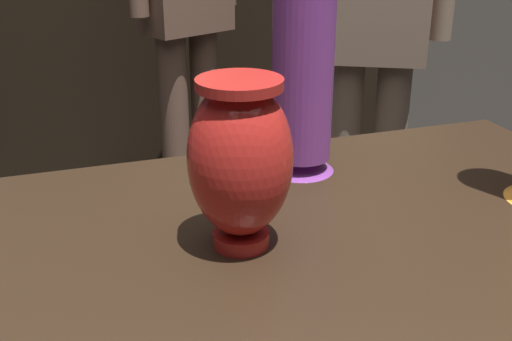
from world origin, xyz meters
TOP-DOWN VIEW (x-y plane):
  - back_display_shelf at (0.00, 2.20)m, footprint 2.60×0.40m
  - vase_centerpiece at (-0.05, -0.02)m, footprint 0.14×0.14m
  - vase_left_accent at (0.12, 0.19)m, footprint 0.11×0.11m
  - visitor_near_right at (0.73, 1.05)m, footprint 0.42×0.31m

SIDE VIEW (x-z plane):
  - back_display_shelf at x=0.00m, z-range 0.00..0.99m
  - visitor_near_right at x=0.73m, z-range 0.13..1.66m
  - vase_centerpiece at x=-0.05m, z-range 0.81..1.04m
  - vase_left_accent at x=0.12m, z-range 0.80..1.11m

